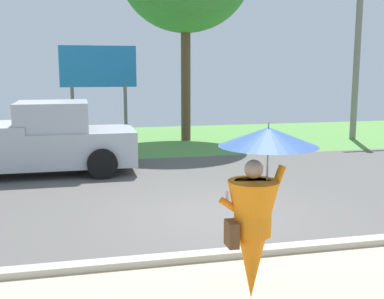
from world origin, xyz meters
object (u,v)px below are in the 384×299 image
at_px(pickup_truck, 35,141).
at_px(roadside_billboard, 98,74).
at_px(monk_pedestrian, 257,205).
at_px(utility_pole, 357,46).

relative_size(pickup_truck, roadside_billboard, 1.49).
xyz_separation_m(monk_pedestrian, pickup_truck, (-3.17, 7.89, -0.30)).
bearing_deg(utility_pole, pickup_truck, -162.04).
bearing_deg(pickup_truck, roadside_billboard, 65.90).
bearing_deg(roadside_billboard, utility_pole, -1.38).
height_order(pickup_truck, utility_pole, utility_pole).
bearing_deg(monk_pedestrian, utility_pole, 52.30).
relative_size(monk_pedestrian, pickup_truck, 0.41).
distance_m(monk_pedestrian, utility_pole, 14.52).
distance_m(pickup_truck, utility_pole, 12.41).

